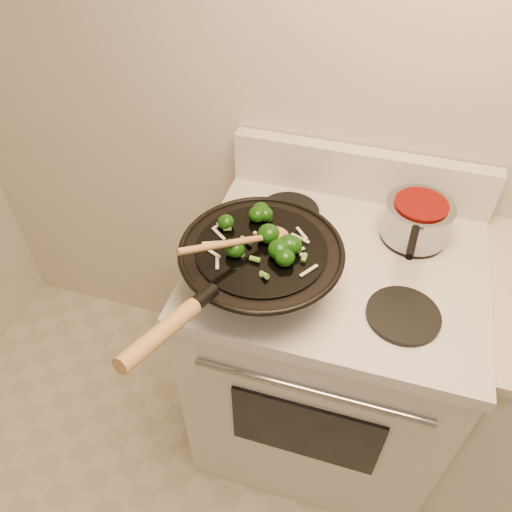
% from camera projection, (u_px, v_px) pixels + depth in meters
% --- Properties ---
extents(stove, '(0.78, 0.67, 1.08)m').
position_uv_depth(stove, '(324.00, 353.00, 1.67)').
color(stove, silver).
rests_on(stove, ground).
extents(wok, '(0.40, 0.66, 0.24)m').
position_uv_depth(wok, '(260.00, 265.00, 1.23)').
color(wok, black).
rests_on(wok, stove).
extents(stirfry, '(0.29, 0.24, 0.05)m').
position_uv_depth(stirfry, '(268.00, 237.00, 1.19)').
color(stirfry, '#0F3808').
rests_on(stirfry, wok).
extents(wooden_spoon, '(0.22, 0.24, 0.09)m').
position_uv_depth(wooden_spoon, '(252.00, 239.00, 1.17)').
color(wooden_spoon, '#AD7B44').
rests_on(wooden_spoon, wok).
extents(saucepan, '(0.19, 0.30, 0.11)m').
position_uv_depth(saucepan, '(417.00, 219.00, 1.37)').
color(saucepan, '#93969B').
rests_on(saucepan, stove).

